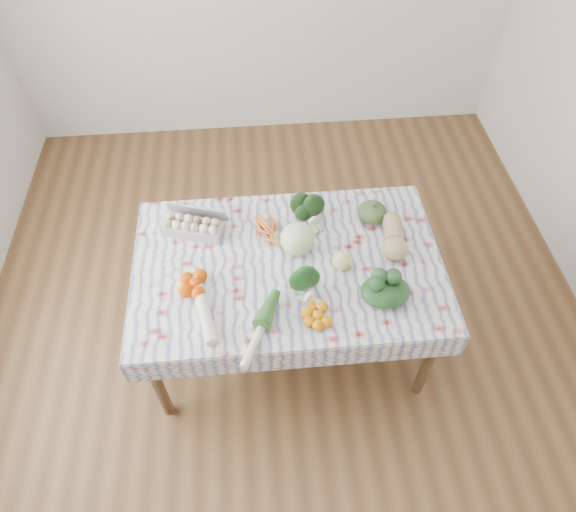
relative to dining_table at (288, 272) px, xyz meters
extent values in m
plane|color=brown|center=(0.00, 0.00, -0.68)|extent=(4.50, 4.50, 0.00)
cube|color=brown|center=(0.00, 0.00, 0.05)|extent=(1.60, 1.00, 0.04)
cylinder|color=brown|center=(-0.74, -0.44, -0.32)|extent=(0.06, 0.06, 0.71)
cylinder|color=brown|center=(0.74, -0.44, -0.32)|extent=(0.06, 0.06, 0.71)
cylinder|color=brown|center=(-0.74, 0.44, -0.32)|extent=(0.06, 0.06, 0.71)
cylinder|color=brown|center=(0.74, 0.44, -0.32)|extent=(0.06, 0.06, 0.71)
cube|color=silver|center=(0.00, 0.00, 0.08)|extent=(1.66, 1.06, 0.01)
cube|color=#A4A39E|center=(-0.51, 0.27, 0.13)|extent=(0.36, 0.23, 0.09)
cube|color=orange|center=(-0.10, 0.19, 0.10)|extent=(0.25, 0.24, 0.04)
ellipsoid|color=#163212|center=(0.16, 0.30, 0.16)|extent=(0.21, 0.20, 0.16)
ellipsoid|color=#40562B|center=(0.51, 0.28, 0.14)|extent=(0.18, 0.18, 0.11)
sphere|color=beige|center=(0.06, 0.08, 0.18)|extent=(0.23, 0.23, 0.18)
ellipsoid|color=tan|center=(0.58, 0.08, 0.15)|extent=(0.17, 0.31, 0.13)
cube|color=#E54A00|center=(-0.48, -0.13, 0.12)|extent=(0.24, 0.24, 0.08)
ellipsoid|color=#194817|center=(0.04, -0.22, 0.15)|extent=(0.24, 0.24, 0.12)
cube|color=orange|center=(0.11, -0.36, 0.11)|extent=(0.21, 0.21, 0.06)
sphere|color=#DDDC77|center=(0.28, -0.05, 0.14)|extent=(0.13, 0.13, 0.10)
ellipsoid|color=#183617|center=(0.46, -0.27, 0.14)|extent=(0.29, 0.26, 0.11)
cylinder|color=white|center=(-0.44, -0.28, 0.11)|extent=(0.15, 0.42, 0.06)
cylinder|color=silver|center=(-0.17, -0.42, 0.11)|extent=(0.22, 0.40, 0.05)
camera|label=1|loc=(-0.15, -1.70, 2.23)|focal=32.00mm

